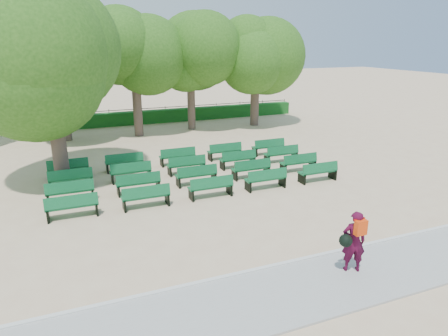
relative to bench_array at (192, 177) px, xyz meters
name	(u,v)px	position (x,y,z in m)	size (l,w,h in m)	color
ground	(180,192)	(-0.86, -1.28, -0.09)	(120.00, 120.00, 0.00)	#D0AF8A
paving	(270,299)	(-0.86, -8.68, -0.06)	(30.00, 2.20, 0.06)	#A7A6A2
curb	(248,272)	(-0.86, -7.53, -0.04)	(30.00, 0.12, 0.10)	silver
hedge	(125,119)	(-0.86, 12.72, 0.36)	(26.00, 0.70, 0.90)	#175A1D
fence	(125,124)	(-0.86, 13.12, -0.09)	(26.00, 0.10, 1.02)	black
tree_line	(135,137)	(-0.86, 8.72, -0.09)	(21.80, 6.80, 7.04)	#32661B
bench_array	(192,177)	(0.00, 0.00, 0.00)	(1.71, 0.63, 1.06)	#106032
tree_among	(48,59)	(-5.10, 1.33, 4.90)	(5.56, 5.56, 7.52)	brown
person	(353,241)	(1.59, -8.43, 0.81)	(0.81, 0.58, 1.63)	#430924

